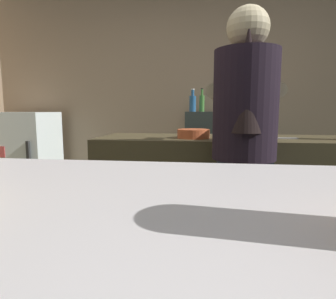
{
  "coord_description": "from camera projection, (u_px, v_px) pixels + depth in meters",
  "views": [
    {
      "loc": [
        0.04,
        -1.32,
        1.12
      ],
      "look_at": [
        -0.03,
        -0.75,
        1.04
      ],
      "focal_mm": 30.88,
      "sensor_mm": 36.0,
      "label": 1
    }
  ],
  "objects": [
    {
      "name": "mini_fridge",
      "position": [
        26.0,
        160.0,
        3.36
      ],
      "size": [
        0.65,
        0.58,
        1.1
      ],
      "color": "white",
      "rests_on": "ground"
    },
    {
      "name": "bartender",
      "position": [
        244.0,
        141.0,
        1.56
      ],
      "size": [
        0.44,
        0.52,
        1.65
      ],
      "rotation": [
        0.0,
        0.0,
        1.5
      ],
      "color": "#242C3A",
      "rests_on": "ground"
    },
    {
      "name": "back_shelf",
      "position": [
        220.0,
        161.0,
        3.24
      ],
      "size": [
        0.78,
        0.36,
        1.11
      ],
      "primitive_type": "cube",
      "color": "#323935",
      "rests_on": "ground"
    },
    {
      "name": "mixing_bowl",
      "position": [
        193.0,
        134.0,
        1.96
      ],
      "size": [
        0.22,
        0.22,
        0.06
      ],
      "primitive_type": "cylinder",
      "color": "#C2562F",
      "rests_on": "prep_counter"
    },
    {
      "name": "bottle_hot_sauce",
      "position": [
        193.0,
        103.0,
        3.24
      ],
      "size": [
        0.07,
        0.07,
        0.25
      ],
      "color": "#295D8F",
      "rests_on": "back_shelf"
    },
    {
      "name": "prep_counter",
      "position": [
        247.0,
        203.0,
        2.06
      ],
      "size": [
        2.1,
        0.6,
        0.94
      ],
      "primitive_type": "cube",
      "color": "#4A3F28",
      "rests_on": "ground"
    },
    {
      "name": "chefs_knife",
      "position": [
        279.0,
        138.0,
        1.92
      ],
      "size": [
        0.24,
        0.03,
        0.01
      ],
      "primitive_type": "cube",
      "rotation": [
        0.0,
        0.0,
        -0.01
      ],
      "color": "silver",
      "rests_on": "prep_counter"
    },
    {
      "name": "bottle_soy",
      "position": [
        255.0,
        103.0,
        3.03
      ],
      "size": [
        0.07,
        0.07,
        0.24
      ],
      "color": "#D2C575",
      "rests_on": "back_shelf"
    },
    {
      "name": "bottle_vinegar",
      "position": [
        202.0,
        103.0,
        3.27
      ],
      "size": [
        0.06,
        0.06,
        0.26
      ],
      "color": "#46863A",
      "rests_on": "back_shelf"
    },
    {
      "name": "wall_back",
      "position": [
        202.0,
        91.0,
        3.43
      ],
      "size": [
        5.2,
        0.1,
        2.7
      ],
      "primitive_type": "cube",
      "color": "#987E62",
      "rests_on": "ground"
    }
  ]
}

